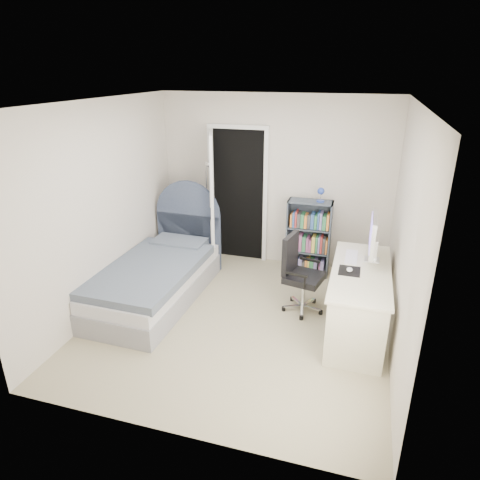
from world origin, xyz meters
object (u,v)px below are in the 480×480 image
(floor_lamp, at_px, (209,221))
(bookcase, at_px, (309,240))
(desk, at_px, (358,298))
(nightstand, at_px, (190,231))
(bed, at_px, (159,275))
(office_chair, at_px, (298,270))

(floor_lamp, distance_m, bookcase, 1.55)
(bookcase, distance_m, desk, 1.52)
(nightstand, relative_size, desk, 0.41)
(bookcase, bearing_deg, floor_lamp, 177.63)
(bed, height_order, nightstand, bed)
(nightstand, relative_size, floor_lamp, 0.41)
(floor_lamp, bearing_deg, office_chair, -34.91)
(floor_lamp, bearing_deg, bed, -99.68)
(nightstand, bearing_deg, bookcase, -2.35)
(nightstand, height_order, office_chair, office_chair)
(bed, distance_m, floor_lamp, 1.35)
(nightstand, xyz_separation_m, desk, (2.62, -1.39, -0.01))
(bed, bearing_deg, nightstand, 94.47)
(bed, height_order, floor_lamp, floor_lamp)
(nightstand, relative_size, bookcase, 0.49)
(desk, bearing_deg, bookcase, 119.66)
(floor_lamp, height_order, desk, floor_lamp)
(bookcase, bearing_deg, nightstand, 177.65)
(bed, bearing_deg, office_chair, 6.43)
(bed, relative_size, floor_lamp, 1.40)
(bookcase, xyz_separation_m, desk, (0.75, -1.31, -0.10))
(bed, xyz_separation_m, office_chair, (1.79, 0.20, 0.23))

